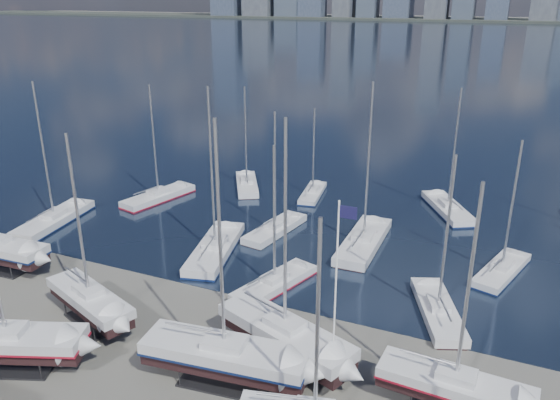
% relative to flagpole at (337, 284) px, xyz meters
% --- Properties ---
extents(ground, '(1400.00, 1400.00, 0.00)m').
position_rel_flagpole_xyz_m(ground, '(-6.96, -2.31, -7.73)').
color(ground, '#605E59').
rests_on(ground, ground).
extents(water, '(1400.00, 600.00, 0.40)m').
position_rel_flagpole_xyz_m(water, '(-6.96, 307.69, -7.88)').
color(water, '#182338').
rests_on(water, ground).
extents(far_shore, '(1400.00, 80.00, 2.20)m').
position_rel_flagpole_xyz_m(far_shore, '(-6.96, 567.69, -6.63)').
color(far_shore, '#2D332D').
rests_on(far_shore, ground).
extents(sailboat_cradle_1, '(10.97, 6.59, 17.06)m').
position_rel_flagpole_xyz_m(sailboat_cradle_1, '(-21.22, -7.24, -5.60)').
color(sailboat_cradle_1, '#2D2D33').
rests_on(sailboat_cradle_1, ground).
extents(sailboat_cradle_2, '(9.78, 5.82, 15.48)m').
position_rel_flagpole_xyz_m(sailboat_cradle_2, '(-20.01, -0.54, -5.68)').
color(sailboat_cradle_2, '#2D2D33').
rests_on(sailboat_cradle_2, ground).
extents(sailboat_cradle_3, '(11.59, 4.43, 18.10)m').
position_rel_flagpole_xyz_m(sailboat_cradle_3, '(-6.74, -2.58, -5.55)').
color(sailboat_cradle_3, '#2D2D33').
rests_on(sailboat_cradle_3, ground).
extents(sailboat_cradle_4, '(11.25, 6.69, 17.63)m').
position_rel_flagpole_xyz_m(sailboat_cradle_4, '(-4.04, 1.20, -5.57)').
color(sailboat_cradle_4, '#2D2D33').
rests_on(sailboat_cradle_4, ground).
extents(sailboat_cradle_6, '(9.58, 3.21, 15.31)m').
position_rel_flagpole_xyz_m(sailboat_cradle_6, '(7.59, 0.53, -5.69)').
color(sailboat_cradle_6, '#2D2D33').
rests_on(sailboat_cradle_6, ground).
extents(sailboat_moored_0, '(4.63, 11.61, 16.88)m').
position_rel_flagpole_xyz_m(sailboat_moored_0, '(-37.89, 13.48, -7.42)').
color(sailboat_moored_0, black).
rests_on(sailboat_moored_0, water).
extents(sailboat_moored_1, '(5.24, 10.63, 15.31)m').
position_rel_flagpole_xyz_m(sailboat_moored_1, '(-31.61, 24.71, -7.42)').
color(sailboat_moored_1, black).
rests_on(sailboat_moored_1, water).
extents(sailboat_moored_2, '(7.00, 9.52, 14.28)m').
position_rel_flagpole_xyz_m(sailboat_moored_2, '(-23.42, 33.39, -7.40)').
color(sailboat_moored_2, black).
rests_on(sailboat_moored_2, water).
extents(sailboat_moored_3, '(5.98, 12.21, 17.59)m').
position_rel_flagpole_xyz_m(sailboat_moored_3, '(-17.22, 14.16, -7.41)').
color(sailboat_moored_3, black).
rests_on(sailboat_moored_3, water).
extents(sailboat_moored_4, '(4.07, 9.62, 14.07)m').
position_rel_flagpole_xyz_m(sailboat_moored_4, '(-13.79, 21.29, -7.40)').
color(sailboat_moored_4, black).
rests_on(sailboat_moored_4, water).
extents(sailboat_moored_5, '(3.44, 8.30, 12.03)m').
position_rel_flagpole_xyz_m(sailboat_moored_5, '(-14.10, 33.92, -7.42)').
color(sailboat_moored_5, black).
rests_on(sailboat_moored_5, water).
extents(sailboat_moored_6, '(5.19, 9.56, 13.76)m').
position_rel_flagpole_xyz_m(sailboat_moored_6, '(-8.93, 10.30, -7.42)').
color(sailboat_moored_6, black).
rests_on(sailboat_moored_6, water).
extents(sailboat_moored_7, '(3.45, 11.80, 17.75)m').
position_rel_flagpole_xyz_m(sailboat_moored_7, '(-3.97, 21.85, -7.40)').
color(sailboat_moored_7, black).
rests_on(sailboat_moored_7, water).
extents(sailboat_moored_8, '(7.67, 10.48, 15.54)m').
position_rel_flagpole_xyz_m(sailboat_moored_8, '(2.71, 35.20, -7.42)').
color(sailboat_moored_8, black).
rests_on(sailboat_moored_8, water).
extents(sailboat_moored_9, '(5.95, 9.75, 14.25)m').
position_rel_flagpole_xyz_m(sailboat_moored_9, '(5.08, 11.59, -7.40)').
color(sailboat_moored_9, black).
rests_on(sailboat_moored_9, water).
extents(sailboat_moored_10, '(5.04, 9.39, 13.52)m').
position_rel_flagpole_xyz_m(sailboat_moored_10, '(9.48, 21.07, -7.42)').
color(sailboat_moored_10, black).
rests_on(sailboat_moored_10, water).
extents(flagpole, '(1.17, 0.12, 13.27)m').
position_rel_flagpole_xyz_m(flagpole, '(0.00, 0.00, 0.00)').
color(flagpole, white).
rests_on(flagpole, ground).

